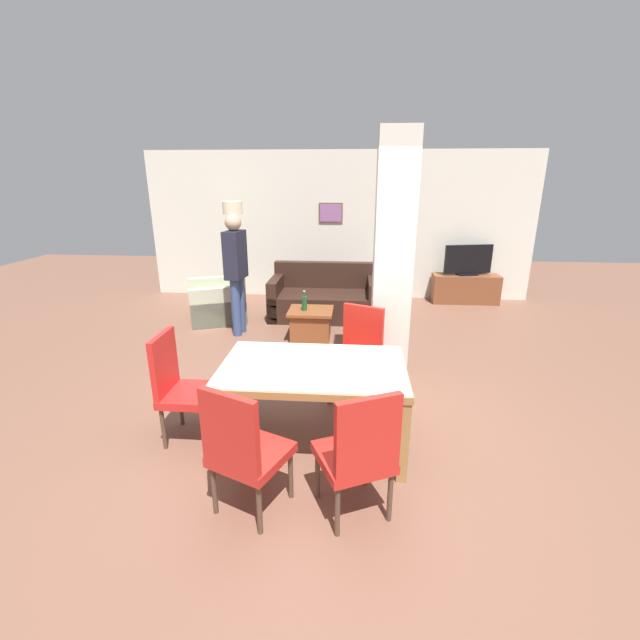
# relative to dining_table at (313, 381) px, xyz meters

# --- Properties ---
(ground_plane) EXTENTS (18.00, 18.00, 0.00)m
(ground_plane) POSITION_rel_dining_table_xyz_m (0.00, 0.00, -0.60)
(ground_plane) COLOR brown
(back_wall) EXTENTS (7.20, 0.09, 2.70)m
(back_wall) POSITION_rel_dining_table_xyz_m (-0.00, 4.95, 0.76)
(back_wall) COLOR silver
(back_wall) RESTS_ON ground_plane
(divider_pillar) EXTENTS (0.40, 0.38, 2.70)m
(divider_pillar) POSITION_rel_dining_table_xyz_m (0.73, 1.32, 0.75)
(divider_pillar) COLOR silver
(divider_pillar) RESTS_ON ground_plane
(dining_table) EXTENTS (1.54, 0.97, 0.75)m
(dining_table) POSITION_rel_dining_table_xyz_m (0.00, 0.00, 0.00)
(dining_table) COLOR olive
(dining_table) RESTS_ON ground_plane
(dining_chair_near_right) EXTENTS (0.61, 0.61, 0.98)m
(dining_chair_near_right) POSITION_rel_dining_table_xyz_m (0.38, -0.84, -0.07)
(dining_chair_near_right) COLOR red
(dining_chair_near_right) RESTS_ON ground_plane
(dining_chair_near_left) EXTENTS (0.61, 0.61, 0.98)m
(dining_chair_near_left) POSITION_rel_dining_table_xyz_m (-0.38, -0.86, -0.07)
(dining_chair_near_left) COLOR red
(dining_chair_near_left) RESTS_ON ground_plane
(dining_chair_head_left) EXTENTS (0.46, 0.46, 0.98)m
(dining_chair_head_left) POSITION_rel_dining_table_xyz_m (-1.16, 0.00, -0.07)
(dining_chair_head_left) COLOR red
(dining_chair_head_left) RESTS_ON ground_plane
(dining_chair_far_right) EXTENTS (0.61, 0.61, 0.98)m
(dining_chair_far_right) POSITION_rel_dining_table_xyz_m (0.38, 0.86, -0.07)
(dining_chair_far_right) COLOR red
(dining_chair_far_right) RESTS_ON ground_plane
(sofa) EXTENTS (1.76, 0.95, 0.86)m
(sofa) POSITION_rel_dining_table_xyz_m (-0.16, 3.63, -0.31)
(sofa) COLOR black
(sofa) RESTS_ON ground_plane
(armchair) EXTENTS (1.12, 1.16, 0.81)m
(armchair) POSITION_rel_dining_table_xyz_m (-1.86, 3.34, -0.31)
(armchair) COLOR #B3B799
(armchair) RESTS_ON ground_plane
(coffee_table) EXTENTS (0.63, 0.55, 0.44)m
(coffee_table) POSITION_rel_dining_table_xyz_m (-0.28, 2.54, -0.37)
(coffee_table) COLOR brown
(coffee_table) RESTS_ON ground_plane
(bottle) EXTENTS (0.08, 0.08, 0.28)m
(bottle) POSITION_rel_dining_table_xyz_m (-0.37, 2.51, -0.05)
(bottle) COLOR #194C23
(bottle) RESTS_ON coffee_table
(tv_stand) EXTENTS (1.20, 0.40, 0.52)m
(tv_stand) POSITION_rel_dining_table_xyz_m (2.38, 4.67, -0.33)
(tv_stand) COLOR brown
(tv_stand) RESTS_ON ground_plane
(tv_screen) EXTENTS (0.88, 0.27, 0.55)m
(tv_screen) POSITION_rel_dining_table_xyz_m (2.38, 4.67, 0.20)
(tv_screen) COLOR black
(tv_screen) RESTS_ON tv_stand
(floor_lamp) EXTENTS (0.35, 0.35, 1.83)m
(floor_lamp) POSITION_rel_dining_table_xyz_m (-1.84, 4.37, 0.95)
(floor_lamp) COLOR #B7B7BC
(floor_lamp) RESTS_ON ground_plane
(standing_person) EXTENTS (0.27, 0.41, 1.75)m
(standing_person) POSITION_rel_dining_table_xyz_m (-1.37, 2.68, 0.42)
(standing_person) COLOR navy
(standing_person) RESTS_ON ground_plane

